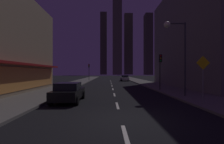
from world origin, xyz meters
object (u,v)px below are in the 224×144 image
object	(u,v)px
car_parked_far	(125,78)
fire_hydrant_far_left	(72,84)
car_parked_near	(69,92)
traffic_light_far_left	(89,68)
street_lamp_right	(176,40)
traffic_light_near_right	(160,64)
pedestrian_crossing_sign	(203,76)

from	to	relation	value
car_parked_far	fire_hydrant_far_left	distance (m)	19.74
car_parked_near	traffic_light_far_left	bearing A→B (deg)	93.72
car_parked_near	street_lamp_right	size ratio (longest dim) A/B	0.64
traffic_light_near_right	traffic_light_far_left	xyz separation A→B (m)	(-11.00, 22.64, 0.00)
street_lamp_right	pedestrian_crossing_sign	distance (m)	4.85
traffic_light_near_right	traffic_light_far_left	distance (m)	25.18
street_lamp_right	car_parked_far	bearing A→B (deg)	93.75
car_parked_near	traffic_light_far_left	xyz separation A→B (m)	(-1.90, 29.24, 2.45)
car_parked_near	pedestrian_crossing_sign	world-z (taller)	pedestrian_crossing_sign
pedestrian_crossing_sign	fire_hydrant_far_left	bearing A→B (deg)	130.14
fire_hydrant_far_left	street_lamp_right	xyz separation A→B (m)	(11.28, -9.88, 4.61)
fire_hydrant_far_left	car_parked_near	bearing A→B (deg)	-78.95
car_parked_far	pedestrian_crossing_sign	size ratio (longest dim) A/B	1.34
fire_hydrant_far_left	traffic_light_near_right	bearing A→B (deg)	-24.44
car_parked_near	traffic_light_near_right	xyz separation A→B (m)	(9.10, 6.59, 2.45)
traffic_light_far_left	street_lamp_right	size ratio (longest dim) A/B	0.64
traffic_light_near_right	street_lamp_right	distance (m)	5.06
car_parked_far	traffic_light_far_left	world-z (taller)	traffic_light_far_left
car_parked_far	traffic_light_far_left	bearing A→B (deg)	178.98
traffic_light_far_left	pedestrian_crossing_sign	bearing A→B (deg)	-70.36
fire_hydrant_far_left	street_lamp_right	distance (m)	15.69
traffic_light_near_right	traffic_light_far_left	world-z (taller)	same
car_parked_near	car_parked_far	bearing A→B (deg)	76.09
traffic_light_near_right	pedestrian_crossing_sign	bearing A→B (deg)	-89.32
traffic_light_near_right	street_lamp_right	bearing A→B (deg)	-91.47
fire_hydrant_far_left	traffic_light_far_left	world-z (taller)	traffic_light_far_left
car_parked_near	traffic_light_far_left	distance (m)	29.40
street_lamp_right	pedestrian_crossing_sign	world-z (taller)	street_lamp_right
traffic_light_near_right	pedestrian_crossing_sign	distance (m)	8.54
car_parked_near	fire_hydrant_far_left	size ratio (longest dim) A/B	6.48
pedestrian_crossing_sign	traffic_light_far_left	bearing A→B (deg)	109.64
fire_hydrant_far_left	car_parked_far	bearing A→B (deg)	61.23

